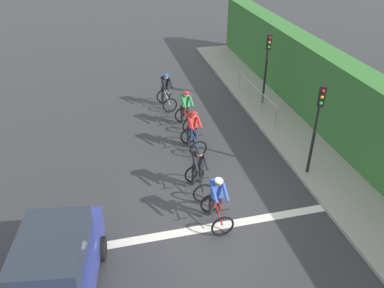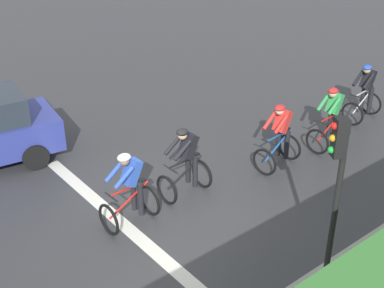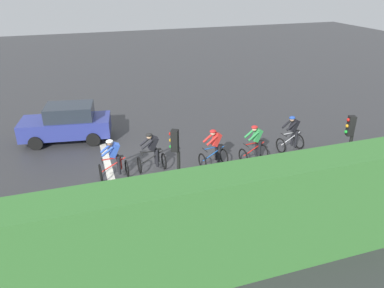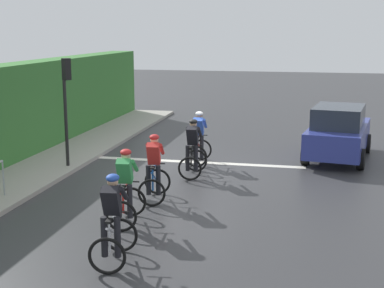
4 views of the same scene
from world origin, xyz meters
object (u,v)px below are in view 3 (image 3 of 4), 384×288
cyclist_fourth (152,153)px  traffic_light_near_crossing (177,166)px  cyclist_trailing (114,160)px  traffic_light_far_junction (347,149)px  cyclist_lead (292,134)px  car_navy (67,123)px  pedestrian_railing_kerbside (324,181)px  cyclist_second (255,144)px  cyclist_mid (214,149)px

cyclist_fourth → traffic_light_near_crossing: (3.85, -0.06, 1.43)m
cyclist_trailing → traffic_light_far_junction: 8.34m
cyclist_lead → car_navy: size_ratio=0.38×
cyclist_lead → car_navy: (-4.28, -9.51, 0.08)m
cyclist_fourth → traffic_light_near_crossing: traffic_light_near_crossing is taller
cyclist_lead → car_navy: 10.43m
cyclist_trailing → traffic_light_far_junction: size_ratio=0.50×
cyclist_fourth → pedestrian_railing_kerbside: (4.01, 5.15, 0.00)m
cyclist_second → traffic_light_far_junction: traffic_light_far_junction is taller
traffic_light_near_crossing → cyclist_trailing: bearing=-158.2°
cyclist_mid → pedestrian_railing_kerbside: cyclist_mid is taller
traffic_light_far_junction → pedestrian_railing_kerbside: bearing=-149.1°
cyclist_lead → cyclist_second: size_ratio=1.00×
cyclist_second → cyclist_mid: 1.78m
traffic_light_near_crossing → cyclist_lead: bearing=120.3°
cyclist_mid → traffic_light_near_crossing: size_ratio=0.50×
cyclist_second → cyclist_lead: bearing=102.5°
pedestrian_railing_kerbside → cyclist_second: bearing=-165.7°
cyclist_fourth → pedestrian_railing_kerbside: bearing=52.1°
cyclist_mid → traffic_light_near_crossing: 4.50m
cyclist_lead → pedestrian_railing_kerbside: cyclist_lead is taller
cyclist_fourth → traffic_light_near_crossing: 4.11m
cyclist_lead → cyclist_trailing: (0.02, -7.87, 0.00)m
traffic_light_far_junction → cyclist_lead: bearing=168.4°
cyclist_trailing → pedestrian_railing_kerbside: cyclist_trailing is taller
cyclist_trailing → cyclist_fourth: bearing=95.1°
traffic_light_far_junction → pedestrian_railing_kerbside: 1.52m
car_navy → cyclist_lead: bearing=65.8°
cyclist_second → cyclist_trailing: size_ratio=1.00×
cyclist_trailing → traffic_light_near_crossing: size_ratio=0.50×
cyclist_trailing → car_navy: car_navy is taller
cyclist_mid → cyclist_trailing: same height
cyclist_second → pedestrian_railing_kerbside: cyclist_second is taller
traffic_light_far_junction → cyclist_second: bearing=-163.5°
car_navy → traffic_light_near_crossing: traffic_light_near_crossing is taller
traffic_light_near_crossing → traffic_light_far_junction: same height
cyclist_lead → pedestrian_railing_kerbside: (3.90, -1.18, 0.00)m
cyclist_mid → traffic_light_near_crossing: traffic_light_near_crossing is taller
cyclist_lead → traffic_light_near_crossing: size_ratio=0.50×
car_navy → traffic_light_near_crossing: (8.02, 3.13, 1.35)m
traffic_light_near_crossing → car_navy: bearing=-158.7°
cyclist_second → pedestrian_railing_kerbside: (3.45, 0.88, 0.00)m
cyclist_second → traffic_light_far_junction: (3.92, 1.16, 1.43)m
cyclist_mid → traffic_light_far_junction: 5.20m
cyclist_trailing → pedestrian_railing_kerbside: (3.88, 6.69, 0.00)m
cyclist_fourth → traffic_light_far_junction: (4.48, 5.43, 1.43)m
cyclist_fourth → traffic_light_far_junction: size_ratio=0.50×
cyclist_second → cyclist_fourth: size_ratio=1.00×
car_navy → pedestrian_railing_kerbside: (8.19, 8.34, -0.07)m
cyclist_lead → cyclist_fourth: size_ratio=1.00×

